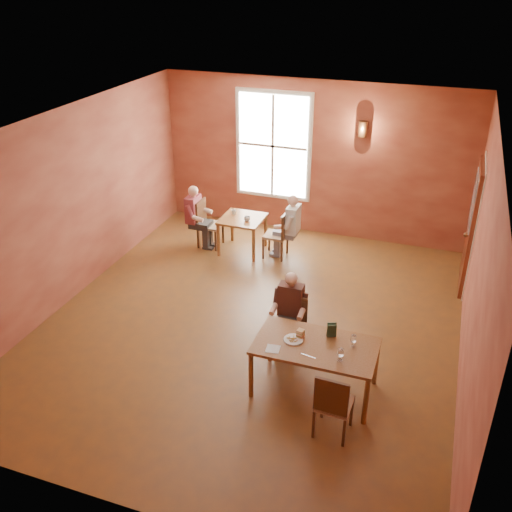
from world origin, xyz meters
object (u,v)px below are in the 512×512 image
(main_table, at_px, (315,367))
(chair_empty, at_px, (334,402))
(chair_diner_white, at_px, (276,234))
(diner_white, at_px, (277,228))
(chair_diner_maroon, at_px, (210,224))
(chair_diner_main, at_px, (291,328))
(diner_maroon, at_px, (209,217))
(second_table, at_px, (242,234))
(diner_main, at_px, (291,320))

(main_table, bearing_deg, chair_empty, -58.53)
(main_table, relative_size, chair_empty, 1.70)
(chair_diner_white, xyz_separation_m, diner_white, (0.03, 0.00, 0.14))
(chair_diner_maroon, bearing_deg, main_table, 40.65)
(chair_diner_main, height_order, chair_empty, chair_empty)
(main_table, relative_size, chair_diner_white, 1.69)
(chair_diner_main, height_order, chair_diner_white, chair_diner_white)
(diner_maroon, bearing_deg, chair_diner_white, 90.00)
(chair_diner_maroon, bearing_deg, chair_empty, 39.33)
(second_table, bearing_deg, chair_diner_white, 0.00)
(chair_empty, bearing_deg, chair_diner_maroon, 132.08)
(chair_empty, relative_size, diner_white, 0.76)
(second_table, relative_size, chair_diner_white, 0.86)
(chair_diner_main, relative_size, chair_empty, 0.92)
(main_table, height_order, chair_diner_main, chair_diner_main)
(chair_empty, height_order, diner_white, diner_white)
(chair_empty, bearing_deg, diner_maroon, 132.33)
(second_table, height_order, chair_diner_white, chair_diner_white)
(diner_main, distance_m, chair_empty, 1.54)
(diner_main, relative_size, diner_white, 0.95)
(chair_diner_main, bearing_deg, main_table, 127.57)
(diner_white, bearing_deg, main_table, -155.15)
(diner_main, distance_m, diner_white, 2.94)
(second_table, bearing_deg, chair_empty, -56.70)
(chair_diner_white, relative_size, diner_maroon, 0.76)
(diner_maroon, bearing_deg, second_table, 90.00)
(second_table, xyz_separation_m, diner_maroon, (-0.68, 0.00, 0.25))
(chair_diner_white, height_order, diner_maroon, diner_maroon)
(diner_main, distance_m, second_table, 3.26)
(chair_empty, xyz_separation_m, chair_diner_maroon, (-3.28, 4.00, 0.01))
(second_table, distance_m, diner_white, 0.72)
(chair_diner_maroon, distance_m, diner_maroon, 0.13)
(chair_diner_main, relative_size, diner_main, 0.74)
(diner_main, xyz_separation_m, diner_maroon, (-2.42, 2.74, 0.03))
(second_table, bearing_deg, chair_diner_main, -57.36)
(chair_diner_white, bearing_deg, second_table, 90.00)
(chair_diner_white, bearing_deg, diner_white, -90.00)
(main_table, height_order, diner_white, diner_white)
(second_table, height_order, diner_maroon, diner_maroon)
(diner_maroon, bearing_deg, diner_white, 90.00)
(main_table, xyz_separation_m, diner_white, (-1.56, 3.36, 0.23))
(diner_white, bearing_deg, second_table, 90.00)
(main_table, distance_m, second_table, 4.04)
(main_table, bearing_deg, chair_diner_maroon, 130.65)
(second_table, xyz_separation_m, chair_diner_white, (0.65, 0.00, 0.11))
(chair_diner_maroon, bearing_deg, diner_main, 41.03)
(diner_main, bearing_deg, chair_diner_maroon, -48.97)
(main_table, height_order, chair_diner_maroon, chair_diner_maroon)
(chair_diner_main, xyz_separation_m, second_table, (-1.74, 2.71, -0.07))
(main_table, bearing_deg, second_table, 123.64)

